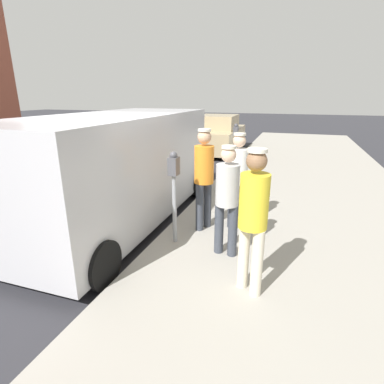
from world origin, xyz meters
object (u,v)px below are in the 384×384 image
at_px(pedestrian_in_orange, 204,173).
at_px(pedestrian_in_white, 238,174).
at_px(parking_meter_near, 174,182).
at_px(parked_van, 118,166).
at_px(pedestrian_in_gray, 227,195).
at_px(parked_sedan_ahead, 218,135).
at_px(pedestrian_in_yellow, 253,213).
at_px(parking_meter_far, 235,140).

height_order(pedestrian_in_orange, pedestrian_in_white, pedestrian_in_orange).
bearing_deg(parking_meter_near, parked_van, 152.94).
bearing_deg(pedestrian_in_gray, parked_sedan_ahead, 105.00).
distance_m(pedestrian_in_white, parked_sedan_ahead, 8.55).
bearing_deg(pedestrian_in_white, pedestrian_in_orange, -151.32).
bearing_deg(pedestrian_in_yellow, pedestrian_in_orange, 123.94).
height_order(parked_van, parked_sedan_ahead, parked_van).
height_order(pedestrian_in_white, parked_sedan_ahead, pedestrian_in_white).
xyz_separation_m(pedestrian_in_white, parked_van, (-2.34, -0.20, 0.01)).
relative_size(parking_meter_near, parked_sedan_ahead, 0.34).
xyz_separation_m(pedestrian_in_orange, parked_van, (-1.79, 0.10, -0.04)).
bearing_deg(pedestrian_in_orange, pedestrian_in_gray, -53.28).
relative_size(parking_meter_near, parked_van, 0.29).
relative_size(parking_meter_near, pedestrian_in_orange, 0.84).
bearing_deg(pedestrian_in_yellow, parking_meter_near, 145.67).
bearing_deg(pedestrian_in_white, pedestrian_in_gray, -87.42).
distance_m(pedestrian_in_orange, parked_sedan_ahead, 8.70).
height_order(parking_meter_far, pedestrian_in_gray, pedestrian_in_gray).
bearing_deg(pedestrian_in_gray, pedestrian_in_orange, 126.72).
relative_size(parking_meter_far, parked_van, 0.29).
xyz_separation_m(parking_meter_near, pedestrian_in_orange, (0.29, 0.67, 0.01)).
distance_m(parking_meter_near, pedestrian_in_yellow, 1.66).
bearing_deg(pedestrian_in_yellow, parking_meter_far, 103.03).
bearing_deg(parked_van, pedestrian_in_white, 4.82).
relative_size(pedestrian_in_orange, parked_sedan_ahead, 0.41).
distance_m(parking_meter_far, pedestrian_in_white, 4.11).
distance_m(pedestrian_in_orange, pedestrian_in_yellow, 1.93).
height_order(pedestrian_in_yellow, parked_sedan_ahead, pedestrian_in_yellow).
height_order(parking_meter_near, pedestrian_in_gray, pedestrian_in_gray).
xyz_separation_m(parking_meter_near, pedestrian_in_white, (0.84, 0.96, -0.04)).
xyz_separation_m(pedestrian_in_orange, pedestrian_in_yellow, (1.08, -1.60, -0.01)).
xyz_separation_m(pedestrian_in_white, pedestrian_in_gray, (0.05, -1.09, -0.03)).
height_order(pedestrian_in_white, pedestrian_in_gray, pedestrian_in_white).
distance_m(pedestrian_in_gray, parked_van, 2.55).
bearing_deg(pedestrian_in_white, parked_sedan_ahead, 106.58).
distance_m(parking_meter_far, parked_van, 4.48).
relative_size(pedestrian_in_gray, pedestrian_in_yellow, 0.93).
xyz_separation_m(pedestrian_in_yellow, parked_van, (-2.87, 1.70, -0.03)).
height_order(parking_meter_near, pedestrian_in_orange, pedestrian_in_orange).
distance_m(parking_meter_far, pedestrian_in_orange, 4.33).
relative_size(parking_meter_near, pedestrian_in_white, 0.88).
bearing_deg(parked_van, parking_meter_far, 70.42).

